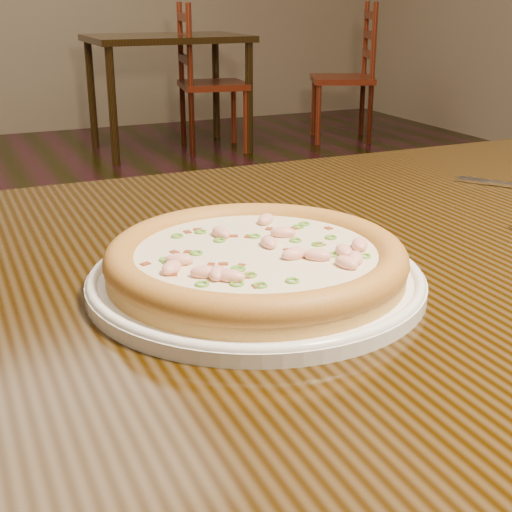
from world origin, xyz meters
name	(u,v)px	position (x,y,z in m)	size (l,w,h in m)	color
hero_table	(339,338)	(0.21, -0.59, 0.65)	(1.20, 0.80, 0.75)	black
plate	(256,278)	(0.09, -0.64, 0.76)	(0.30, 0.30, 0.02)	white
pizza	(256,259)	(0.09, -0.64, 0.78)	(0.27, 0.27, 0.03)	tan
bg_table_right	(167,50)	(1.28, 3.43, 0.65)	(1.00, 0.70, 0.75)	black
chair_c	(205,84)	(1.51, 3.35, 0.44)	(0.48, 0.48, 0.95)	#611506
chair_d	(350,78)	(2.57, 3.26, 0.44)	(0.55, 0.55, 0.95)	#611506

